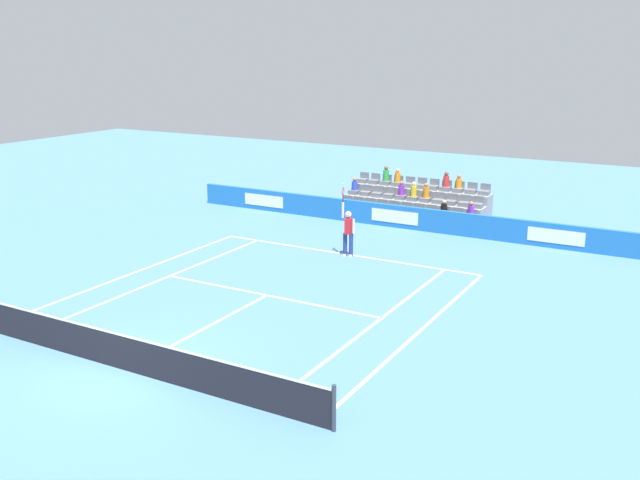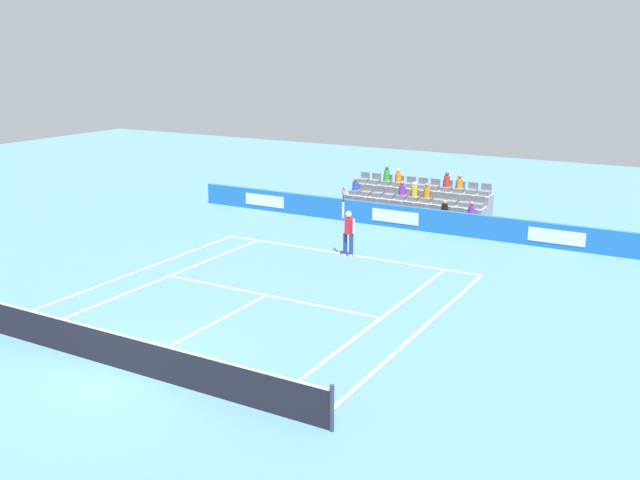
# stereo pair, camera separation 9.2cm
# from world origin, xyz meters

# --- Properties ---
(ground_plane) EXTENTS (80.00, 80.00, 0.00)m
(ground_plane) POSITION_xyz_m (0.00, 0.00, 0.00)
(ground_plane) COLOR #4C7AB2
(line_baseline) EXTENTS (10.97, 0.10, 0.01)m
(line_baseline) POSITION_xyz_m (0.00, -11.89, 0.00)
(line_baseline) COLOR white
(line_baseline) RESTS_ON ground
(line_service) EXTENTS (8.23, 0.10, 0.01)m
(line_service) POSITION_xyz_m (0.00, -6.40, 0.00)
(line_service) COLOR white
(line_service) RESTS_ON ground
(line_centre_service) EXTENTS (0.10, 6.40, 0.01)m
(line_centre_service) POSITION_xyz_m (0.00, -3.20, 0.00)
(line_centre_service) COLOR white
(line_centre_service) RESTS_ON ground
(line_singles_sideline_left) EXTENTS (0.10, 11.89, 0.01)m
(line_singles_sideline_left) POSITION_xyz_m (4.12, -5.95, 0.00)
(line_singles_sideline_left) COLOR white
(line_singles_sideline_left) RESTS_ON ground
(line_singles_sideline_right) EXTENTS (0.10, 11.89, 0.01)m
(line_singles_sideline_right) POSITION_xyz_m (-4.12, -5.95, 0.00)
(line_singles_sideline_right) COLOR white
(line_singles_sideline_right) RESTS_ON ground
(line_doubles_sideline_left) EXTENTS (0.10, 11.89, 0.01)m
(line_doubles_sideline_left) POSITION_xyz_m (5.49, -5.95, 0.00)
(line_doubles_sideline_left) COLOR white
(line_doubles_sideline_left) RESTS_ON ground
(line_doubles_sideline_right) EXTENTS (0.10, 11.89, 0.01)m
(line_doubles_sideline_right) POSITION_xyz_m (-5.49, -5.95, 0.00)
(line_doubles_sideline_right) COLOR white
(line_doubles_sideline_right) RESTS_ON ground
(line_centre_mark) EXTENTS (0.10, 0.20, 0.01)m
(line_centre_mark) POSITION_xyz_m (0.00, -11.79, 0.00)
(line_centre_mark) COLOR white
(line_centre_mark) RESTS_ON ground
(sponsor_barrier) EXTENTS (21.05, 0.22, 1.01)m
(sponsor_barrier) POSITION_xyz_m (0.00, -16.83, 0.51)
(sponsor_barrier) COLOR #1E66AD
(sponsor_barrier) RESTS_ON ground
(tennis_net) EXTENTS (11.97, 0.10, 1.07)m
(tennis_net) POSITION_xyz_m (0.00, 0.00, 0.49)
(tennis_net) COLOR #33383D
(tennis_net) RESTS_ON ground
(tennis_player) EXTENTS (0.53, 0.40, 2.85)m
(tennis_player) POSITION_xyz_m (-0.23, -11.72, 0.99)
(tennis_player) COLOR navy
(tennis_player) RESTS_ON ground
(stadium_stand) EXTENTS (6.82, 2.85, 2.20)m
(stadium_stand) POSITION_xyz_m (-0.00, -19.15, 0.55)
(stadium_stand) COLOR gray
(stadium_stand) RESTS_ON ground
(loose_tennis_ball) EXTENTS (0.07, 0.07, 0.07)m
(loose_tennis_ball) POSITION_xyz_m (1.90, -1.09, 0.03)
(loose_tennis_ball) COLOR #D1E533
(loose_tennis_ball) RESTS_ON ground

